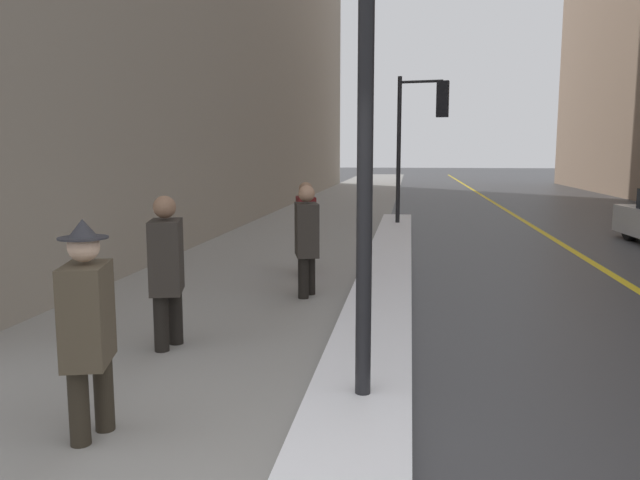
% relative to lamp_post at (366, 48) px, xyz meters
% --- Properties ---
extents(sidewalk_slab, '(4.00, 80.00, 0.01)m').
position_rel_lamp_post_xyz_m(sidewalk_slab, '(-2.27, 13.34, -2.78)').
color(sidewalk_slab, gray).
rests_on(sidewalk_slab, ground).
extents(road_centre_stripe, '(0.16, 80.00, 0.00)m').
position_rel_lamp_post_xyz_m(road_centre_stripe, '(3.73, 13.34, -2.78)').
color(road_centre_stripe, gold).
rests_on(road_centre_stripe, ground).
extents(snow_bank_curb, '(0.82, 17.42, 0.19)m').
position_rel_lamp_post_xyz_m(snow_bank_curb, '(-0.03, 5.44, -2.69)').
color(snow_bank_curb, white).
rests_on(snow_bank_curb, ground).
extents(lamp_post, '(0.28, 0.28, 4.62)m').
position_rel_lamp_post_xyz_m(lamp_post, '(0.00, 0.00, 0.00)').
color(lamp_post, black).
rests_on(lamp_post, ground).
extents(traffic_light_near, '(1.30, 0.35, 3.97)m').
position_rel_lamp_post_xyz_m(traffic_light_near, '(0.68, 11.85, 0.09)').
color(traffic_light_near, black).
rests_on(traffic_light_near, ground).
extents(pedestrian_in_fedora, '(0.40, 0.55, 1.59)m').
position_rel_lamp_post_xyz_m(pedestrian_in_fedora, '(-1.89, -0.66, -1.91)').
color(pedestrian_in_fedora, '#2A241B').
rests_on(pedestrian_in_fedora, ground).
extents(pedestrian_nearside, '(0.43, 0.58, 1.61)m').
position_rel_lamp_post_xyz_m(pedestrian_nearside, '(-2.14, 1.41, -1.89)').
color(pedestrian_nearside, black).
rests_on(pedestrian_nearside, ground).
extents(pedestrian_in_glasses, '(0.42, 0.57, 1.59)m').
position_rel_lamp_post_xyz_m(pedestrian_in_glasses, '(-1.09, 3.92, -1.90)').
color(pedestrian_in_glasses, black).
rests_on(pedestrian_in_glasses, ground).
extents(pedestrian_with_shoulder_bag, '(0.42, 0.74, 1.56)m').
position_rel_lamp_post_xyz_m(pedestrian_with_shoulder_bag, '(-1.37, 5.51, -1.92)').
color(pedestrian_with_shoulder_bag, '#340C0C').
rests_on(pedestrian_with_shoulder_bag, ground).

